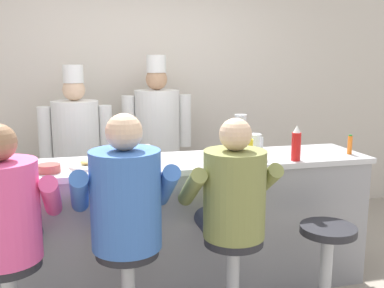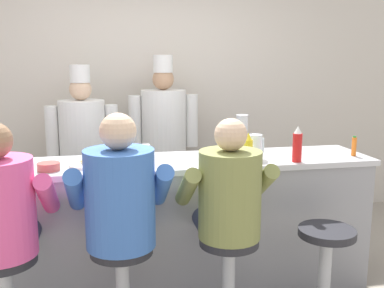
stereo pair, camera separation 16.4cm
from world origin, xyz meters
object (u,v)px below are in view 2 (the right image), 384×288
object	(u,v)px
hot_sauce_bottle_orange	(354,146)
cook_in_whites_far	(164,136)
mustard_bottle_yellow	(248,149)
cereal_bowl	(49,167)
napkin_dispenser_chrome	(141,154)
empty_stool_round	(325,260)
coffee_mug_white	(217,158)
diner_seated_pink	(1,216)
diner_seated_blue	(120,205)
ketchup_bottle_red	(297,145)
cup_stack_steel	(242,135)
diner_seated_olive	(228,202)
breakfast_plate	(90,164)
water_pitcher_clear	(254,147)
cook_in_whites_near	(83,147)

from	to	relation	value
hot_sauce_bottle_orange	cook_in_whites_far	xyz separation A→B (m)	(-1.26, 1.36, -0.11)
mustard_bottle_yellow	cook_in_whites_far	size ratio (longest dim) A/B	0.13
mustard_bottle_yellow	cereal_bowl	size ratio (longest dim) A/B	1.51
cereal_bowl	napkin_dispenser_chrome	xyz separation A→B (m)	(0.62, 0.12, 0.04)
hot_sauce_bottle_orange	cereal_bowl	world-z (taller)	hot_sauce_bottle_orange
empty_stool_round	coffee_mug_white	bearing A→B (deg)	145.49
diner_seated_pink	coffee_mug_white	bearing A→B (deg)	16.46
hot_sauce_bottle_orange	diner_seated_blue	size ratio (longest dim) A/B	0.11
ketchup_bottle_red	napkin_dispenser_chrome	distance (m)	1.11
napkin_dispenser_chrome	empty_stool_round	size ratio (longest dim) A/B	0.20
hot_sauce_bottle_orange	napkin_dispenser_chrome	distance (m)	1.60
mustard_bottle_yellow	cup_stack_steel	xyz separation A→B (m)	(0.05, 0.29, 0.05)
diner_seated_pink	diner_seated_olive	size ratio (longest dim) A/B	1.01
breakfast_plate	water_pitcher_clear	bearing A→B (deg)	-1.35
mustard_bottle_yellow	water_pitcher_clear	size ratio (longest dim) A/B	1.22
diner_seated_pink	cook_in_whites_far	size ratio (longest dim) A/B	0.79
diner_seated_blue	cook_in_whites_far	xyz separation A→B (m)	(0.51, 1.83, 0.09)
ketchup_bottle_red	diner_seated_blue	distance (m)	1.34
cereal_bowl	cook_in_whites_far	world-z (taller)	cook_in_whites_far
hot_sauce_bottle_orange	diner_seated_blue	xyz separation A→B (m)	(-1.77, -0.47, -0.19)
diner_seated_blue	coffee_mug_white	bearing A→B (deg)	29.89
mustard_bottle_yellow	diner_seated_pink	distance (m)	1.62
napkin_dispenser_chrome	diner_seated_blue	world-z (taller)	diner_seated_blue
ketchup_bottle_red	hot_sauce_bottle_orange	distance (m)	0.52
diner_seated_pink	diner_seated_olive	world-z (taller)	diner_seated_pink
diner_seated_blue	diner_seated_olive	bearing A→B (deg)	-0.23
water_pitcher_clear	cook_in_whites_near	world-z (taller)	cook_in_whites_near
coffee_mug_white	empty_stool_round	bearing A→B (deg)	-34.51
cereal_bowl	empty_stool_round	distance (m)	1.91
cup_stack_steel	diner_seated_blue	xyz separation A→B (m)	(-0.95, -0.67, -0.27)
hot_sauce_bottle_orange	cereal_bowl	xyz separation A→B (m)	(-2.21, -0.02, -0.05)
diner_seated_olive	cook_in_whites_near	distance (m)	1.90
diner_seated_olive	cook_in_whites_far	world-z (taller)	cook_in_whites_far
hot_sauce_bottle_orange	diner_seated_blue	bearing A→B (deg)	-165.05
coffee_mug_white	diner_seated_pink	size ratio (longest dim) A/B	0.10
mustard_bottle_yellow	diner_seated_blue	bearing A→B (deg)	-157.40
cup_stack_steel	diner_seated_olive	distance (m)	0.79
ketchup_bottle_red	cup_stack_steel	size ratio (longest dim) A/B	0.83
water_pitcher_clear	cook_in_whites_near	xyz separation A→B (m)	(-1.26, 1.14, -0.17)
ketchup_bottle_red	empty_stool_round	bearing A→B (deg)	-83.80
cook_in_whites_near	hot_sauce_bottle_orange	bearing A→B (deg)	-30.05
water_pitcher_clear	cook_in_whites_near	distance (m)	1.71
napkin_dispenser_chrome	diner_seated_blue	distance (m)	0.63
diner_seated_olive	breakfast_plate	bearing A→B (deg)	146.99
hot_sauce_bottle_orange	napkin_dispenser_chrome	xyz separation A→B (m)	(-1.60, 0.10, -0.01)
diner_seated_blue	cook_in_whites_far	world-z (taller)	cook_in_whites_far
cereal_bowl	empty_stool_round	xyz separation A→B (m)	(1.75, -0.49, -0.59)
diner_seated_blue	cook_in_whites_near	xyz separation A→B (m)	(-0.27, 1.65, 0.04)
cereal_bowl	empty_stool_round	size ratio (longest dim) A/B	0.23
diner_seated_pink	diner_seated_blue	distance (m)	0.66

